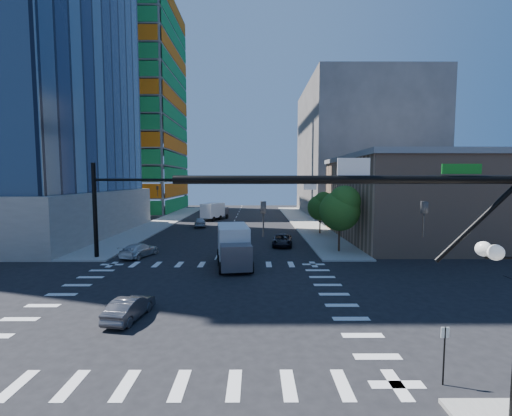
{
  "coord_description": "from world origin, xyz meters",
  "views": [
    {
      "loc": [
        3.76,
        -21.01,
        7.55
      ],
      "look_at": [
        3.86,
        8.0,
        5.15
      ],
      "focal_mm": 24.0,
      "sensor_mm": 36.0,
      "label": 1
    }
  ],
  "objects": [
    {
      "name": "car_sb_near",
      "position": [
        -7.6,
        12.17,
        0.67
      ],
      "size": [
        3.15,
        4.95,
        1.33
      ],
      "primitive_type": "imported",
      "rotation": [
        0.0,
        0.0,
        2.84
      ],
      "color": "silver",
      "rests_on": "ground"
    },
    {
      "name": "no_parking_sign",
      "position": [
        10.7,
        -9.0,
        1.38
      ],
      "size": [
        0.3,
        0.06,
        2.2
      ],
      "color": "black",
      "rests_on": "ground"
    },
    {
      "name": "box_truck_far",
      "position": [
        -3.7,
        43.38,
        1.4
      ],
      "size": [
        4.87,
        6.57,
        3.17
      ],
      "rotation": [
        0.0,
        0.0,
        2.71
      ],
      "color": "black",
      "rests_on": "ground"
    },
    {
      "name": "sidewalk_nw",
      "position": [
        -12.5,
        40.0,
        0.07
      ],
      "size": [
        5.0,
        60.0,
        0.15
      ],
      "primitive_type": "cube",
      "color": "gray",
      "rests_on": "ground"
    },
    {
      "name": "car_sb_mid",
      "position": [
        -5.04,
        33.47,
        0.76
      ],
      "size": [
        2.47,
        4.7,
        1.53
      ],
      "primitive_type": "imported",
      "rotation": [
        0.0,
        0.0,
        3.3
      ],
      "color": "#A4A6AC",
      "rests_on": "ground"
    },
    {
      "name": "ground",
      "position": [
        0.0,
        0.0,
        0.0
      ],
      "size": [
        160.0,
        160.0,
        0.0
      ],
      "primitive_type": "plane",
      "color": "black",
      "rests_on": "ground"
    },
    {
      "name": "road_markings",
      "position": [
        0.0,
        0.0,
        0.01
      ],
      "size": [
        20.0,
        20.0,
        0.01
      ],
      "primitive_type": "cube",
      "color": "silver",
      "rests_on": "ground"
    },
    {
      "name": "construction_building",
      "position": [
        -27.41,
        61.93,
        24.61
      ],
      "size": [
        25.16,
        34.5,
        70.6
      ],
      "color": "gray",
      "rests_on": "ground"
    },
    {
      "name": "bg_building_ne",
      "position": [
        27.0,
        55.0,
        14.0
      ],
      "size": [
        24.0,
        30.0,
        28.0
      ],
      "primitive_type": "cube",
      "color": "#5F5956",
      "rests_on": "ground"
    },
    {
      "name": "signal_mast_nw",
      "position": [
        -10.0,
        11.5,
        5.49
      ],
      "size": [
        10.2,
        0.4,
        9.0
      ],
      "color": "black",
      "rests_on": "sidewalk_nw"
    },
    {
      "name": "commercial_building",
      "position": [
        25.0,
        22.0,
        5.31
      ],
      "size": [
        20.5,
        22.5,
        10.6
      ],
      "color": "tan",
      "rests_on": "ground"
    },
    {
      "name": "car_nb_far",
      "position": [
        6.89,
        17.67,
        0.66
      ],
      "size": [
        2.58,
        4.89,
        1.31
      ],
      "primitive_type": "imported",
      "rotation": [
        0.0,
        0.0,
        -0.09
      ],
      "color": "black",
      "rests_on": "ground"
    },
    {
      "name": "signal_mast_se",
      "position": [
        10.6,
        -11.5,
        5.01
      ],
      "size": [
        10.51,
        2.48,
        9.0
      ],
      "color": "black",
      "rests_on": "sidewalk_se"
    },
    {
      "name": "car_sb_cross",
      "position": [
        -3.06,
        -2.9,
        0.61
      ],
      "size": [
        1.84,
        3.85,
        1.22
      ],
      "primitive_type": "imported",
      "rotation": [
        0.0,
        0.0,
        2.99
      ],
      "color": "#47464B",
      "rests_on": "ground"
    },
    {
      "name": "tree_south",
      "position": [
        12.63,
        13.9,
        4.69
      ],
      "size": [
        4.16,
        4.16,
        6.82
      ],
      "color": "#382316",
      "rests_on": "sidewalk_ne"
    },
    {
      "name": "sidewalk_ne",
      "position": [
        12.5,
        40.0,
        0.07
      ],
      "size": [
        5.0,
        60.0,
        0.15
      ],
      "primitive_type": "cube",
      "color": "gray",
      "rests_on": "ground"
    },
    {
      "name": "box_truck_near",
      "position": [
        1.93,
        8.48,
        1.52
      ],
      "size": [
        3.64,
        6.87,
        3.44
      ],
      "rotation": [
        0.0,
        0.0,
        0.13
      ],
      "color": "black",
      "rests_on": "ground"
    },
    {
      "name": "tree_north",
      "position": [
        12.93,
        25.9,
        3.99
      ],
      "size": [
        3.54,
        3.52,
        5.78
      ],
      "color": "#382316",
      "rests_on": "sidewalk_ne"
    }
  ]
}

